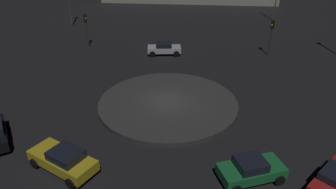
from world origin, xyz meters
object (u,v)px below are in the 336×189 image
object	(u,v)px
car_green	(251,169)
traffic_light_northwest	(271,31)
car_silver	(164,48)
traffic_light_west	(86,24)
car_yellow	(63,159)

from	to	relation	value
car_green	traffic_light_northwest	bearing A→B (deg)	-124.40
car_silver	car_green	world-z (taller)	car_green
traffic_light_west	traffic_light_northwest	size ratio (longest dim) A/B	1.00
car_yellow	car_silver	world-z (taller)	car_yellow
car_yellow	traffic_light_northwest	world-z (taller)	traffic_light_northwest
car_yellow	traffic_light_west	distance (m)	23.05
traffic_light_west	car_silver	bearing A→B (deg)	40.60
traffic_light_west	traffic_light_northwest	bearing A→B (deg)	48.21
car_silver	traffic_light_west	size ratio (longest dim) A/B	1.03
car_silver	traffic_light_northwest	world-z (taller)	traffic_light_northwest
car_green	car_yellow	bearing A→B (deg)	-20.21
car_silver	car_green	bearing A→B (deg)	-77.36
car_silver	traffic_light_northwest	xyz separation A→B (m)	(4.84, 11.23, 2.19)
car_silver	car_green	xyz separation A→B (m)	(21.42, -2.88, 0.02)
car_green	traffic_light_west	xyz separation A→B (m)	(-27.37, -4.99, 2.17)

